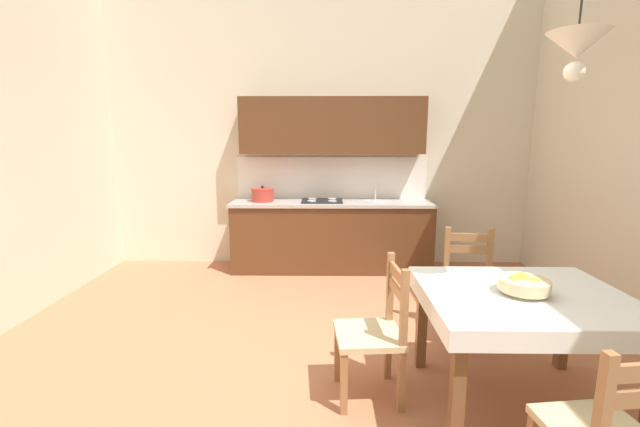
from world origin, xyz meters
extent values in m
cube|color=#B7704C|center=(0.00, 0.00, -0.05)|extent=(6.14, 6.24, 0.10)
cube|color=beige|center=(0.00, 2.88, 2.10)|extent=(6.14, 0.12, 4.20)
cube|color=#56331C|center=(0.15, 2.51, 0.43)|extent=(2.53, 0.60, 0.86)
cube|color=#ADA8A3|center=(0.15, 2.50, 0.88)|extent=(2.56, 0.63, 0.04)
cube|color=white|center=(0.15, 2.81, 1.18)|extent=(2.53, 0.01, 0.55)
cube|color=#56331C|center=(0.15, 2.64, 1.85)|extent=(2.33, 0.34, 0.70)
cube|color=black|center=(0.15, 2.24, 0.04)|extent=(2.49, 0.02, 0.09)
cylinder|color=silver|center=(0.72, 2.51, 0.90)|extent=(0.34, 0.34, 0.02)
cylinder|color=silver|center=(0.72, 2.65, 1.01)|extent=(0.02, 0.02, 0.22)
cube|color=black|center=(0.02, 2.51, 0.91)|extent=(0.52, 0.42, 0.01)
cylinder|color=silver|center=(-0.11, 2.41, 0.92)|extent=(0.11, 0.11, 0.01)
cylinder|color=silver|center=(0.15, 2.41, 0.92)|extent=(0.11, 0.11, 0.01)
cylinder|color=silver|center=(-0.11, 2.61, 0.92)|extent=(0.11, 0.11, 0.01)
cylinder|color=silver|center=(0.15, 2.61, 0.92)|extent=(0.11, 0.11, 0.01)
cylinder|color=#B2382D|center=(-0.74, 2.49, 0.98)|extent=(0.28, 0.28, 0.15)
cylinder|color=#B2382D|center=(-0.74, 2.49, 1.06)|extent=(0.29, 0.29, 0.02)
sphere|color=black|center=(-0.74, 2.49, 1.08)|extent=(0.04, 0.04, 0.04)
cube|color=brown|center=(1.31, -0.24, 0.74)|extent=(1.17, 0.97, 0.02)
cube|color=brown|center=(0.78, -0.66, 0.36)|extent=(0.07, 0.07, 0.73)
cube|color=brown|center=(0.78, 0.18, 0.36)|extent=(0.07, 0.07, 0.73)
cube|color=brown|center=(1.83, 0.18, 0.36)|extent=(0.07, 0.07, 0.73)
cube|color=white|center=(1.31, -0.24, 0.75)|extent=(1.23, 1.03, 0.00)
cube|color=white|center=(1.30, -0.75, 0.69)|extent=(1.23, 0.01, 0.12)
cube|color=white|center=(1.31, 0.27, 0.69)|extent=(1.23, 0.01, 0.12)
cube|color=white|center=(0.69, -0.24, 0.69)|extent=(0.01, 1.02, 0.12)
cube|color=white|center=(1.92, -0.24, 0.69)|extent=(0.01, 1.02, 0.12)
cube|color=#D1BC89|center=(0.35, -0.17, 0.43)|extent=(0.45, 0.45, 0.04)
cube|color=#996B42|center=(0.18, -0.37, 0.21)|extent=(0.05, 0.05, 0.41)
cube|color=#996B42|center=(0.16, -0.01, 0.21)|extent=(0.05, 0.05, 0.41)
cube|color=#996B42|center=(0.54, -0.34, 0.46)|extent=(0.05, 0.05, 0.93)
cube|color=#996B42|center=(0.52, 0.02, 0.46)|extent=(0.05, 0.05, 0.93)
cube|color=#996B42|center=(0.53, -0.16, 0.84)|extent=(0.05, 0.32, 0.07)
cube|color=#996B42|center=(0.53, -0.16, 0.74)|extent=(0.05, 0.32, 0.07)
cube|color=#D1BC89|center=(1.29, 0.64, 0.43)|extent=(0.48, 0.48, 0.04)
cube|color=#996B42|center=(1.44, 0.43, 0.21)|extent=(0.05, 0.05, 0.41)
cube|color=#996B42|center=(1.09, 0.49, 0.21)|extent=(0.05, 0.05, 0.41)
cube|color=#996B42|center=(1.50, 0.79, 0.46)|extent=(0.05, 0.05, 0.93)
cube|color=#996B42|center=(1.14, 0.84, 0.46)|extent=(0.05, 0.05, 0.93)
cube|color=#996B42|center=(1.32, 0.82, 0.84)|extent=(0.32, 0.07, 0.07)
cube|color=#996B42|center=(1.32, 0.82, 0.74)|extent=(0.32, 0.07, 0.07)
cylinder|color=beige|center=(1.28, -0.26, 0.77)|extent=(0.17, 0.17, 0.02)
cylinder|color=beige|center=(1.28, -0.26, 0.81)|extent=(0.30, 0.30, 0.07)
sphere|color=gold|center=(1.23, -0.25, 0.82)|extent=(0.09, 0.09, 0.09)
sphere|color=gold|center=(1.34, -0.28, 0.82)|extent=(0.08, 0.08, 0.08)
sphere|color=gold|center=(1.28, -0.23, 0.83)|extent=(0.10, 0.10, 0.10)
cone|color=silver|center=(1.43, -0.29, 2.19)|extent=(0.32, 0.32, 0.14)
sphere|color=white|center=(1.43, -0.29, 2.05)|extent=(0.11, 0.11, 0.11)
camera|label=1|loc=(0.07, -2.64, 1.69)|focal=22.84mm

